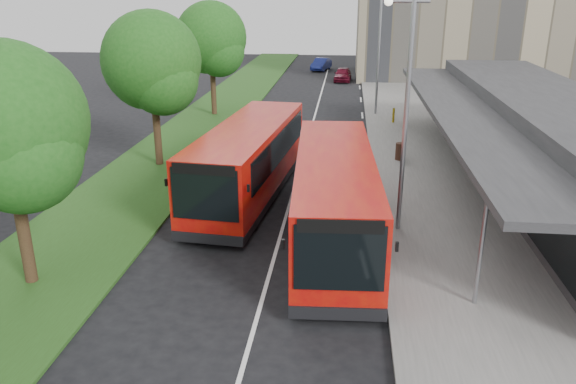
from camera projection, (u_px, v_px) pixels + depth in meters
The scene contains 17 objects.
ground at pixel (276, 250), 18.94m from camera, with size 120.00×120.00×0.00m, color black.
pavement at pixel (404, 122), 37.02m from camera, with size 5.00×80.00×0.15m, color slate.
grass_verge at pixel (211, 118), 38.32m from camera, with size 5.00×80.00×0.10m, color #244716.
lane_centre_line at pixel (308, 139), 32.97m from camera, with size 0.12×70.00×0.01m, color silver.
kerb_dashes at pixel (363, 125), 36.38m from camera, with size 0.12×56.00×0.01m.
station_building at pixel (543, 141), 24.66m from camera, with size 7.70×26.00×4.00m.
tree_near at pixel (7, 133), 15.31m from camera, with size 4.48×4.48×7.16m.
tree_mid at pixel (152, 67), 26.45m from camera, with size 4.66×4.66×7.49m.
tree_far at pixel (211, 42), 37.64m from camera, with size 4.76×4.76×7.66m.
lamp_post_near at pixel (404, 103), 18.80m from camera, with size 1.44×0.28×8.00m.
lamp_post_far at pixel (378, 46), 37.50m from camera, with size 1.44×0.28×8.00m.
bus_main at pixel (334, 199), 19.17m from camera, with size 3.29×10.95×3.07m.
bus_second at pixel (249, 161), 23.40m from camera, with size 3.78×10.98×3.05m.
litter_bin at pixel (400, 151), 28.38m from camera, with size 0.48×0.48×0.86m, color #362016.
bollard at pixel (393, 115), 36.33m from camera, with size 0.15×0.15×0.93m, color yellow.
car_near at pixel (343, 74), 53.57m from camera, with size 1.54×3.82×1.30m, color #580C1D.
car_far at pixel (321, 64), 60.75m from camera, with size 1.37×3.92×1.29m, color navy.
Camera 1 is at (2.20, -17.00, 8.31)m, focal length 35.00 mm.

